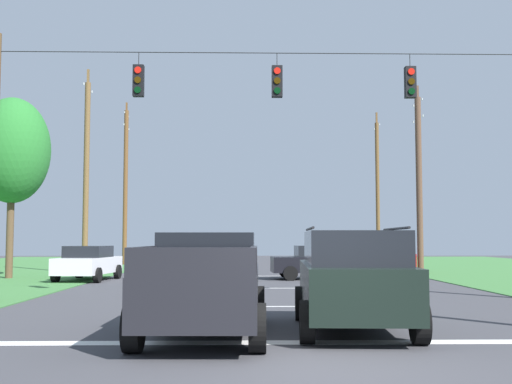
# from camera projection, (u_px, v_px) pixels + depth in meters

# --- Properties ---
(ground_plane) EXTENTS (120.00, 120.00, 0.00)m
(ground_plane) POSITION_uv_depth(u_px,v_px,m) (316.00, 366.00, 9.18)
(ground_plane) COLOR #3D3D42
(stop_bar_stripe) EXTENTS (14.12, 0.45, 0.01)m
(stop_bar_stripe) POSITION_uv_depth(u_px,v_px,m) (302.00, 342.00, 11.26)
(stop_bar_stripe) COLOR white
(stop_bar_stripe) RESTS_ON ground
(lane_dash_0) EXTENTS (2.50, 0.15, 0.01)m
(lane_dash_0) POSITION_uv_depth(u_px,v_px,m) (282.00, 306.00, 17.24)
(lane_dash_0) COLOR white
(lane_dash_0) RESTS_ON ground
(lane_dash_1) EXTENTS (2.50, 0.15, 0.01)m
(lane_dash_1) POSITION_uv_depth(u_px,v_px,m) (271.00, 288.00, 23.62)
(lane_dash_1) COLOR white
(lane_dash_1) RESTS_ON ground
(lane_dash_2) EXTENTS (2.50, 0.15, 0.01)m
(lane_dash_2) POSITION_uv_depth(u_px,v_px,m) (264.00, 276.00, 31.36)
(lane_dash_2) COLOR white
(lane_dash_2) RESTS_ON ground
(overhead_signal_span) EXTENTS (16.96, 0.31, 7.97)m
(overhead_signal_span) POSITION_uv_depth(u_px,v_px,m) (275.00, 154.00, 18.99)
(overhead_signal_span) COLOR brown
(overhead_signal_span) RESTS_ON ground
(pickup_truck) EXTENTS (2.40, 5.45, 1.95)m
(pickup_truck) POSITION_uv_depth(u_px,v_px,m) (206.00, 284.00, 12.20)
(pickup_truck) COLOR black
(pickup_truck) RESTS_ON ground
(suv_black) EXTENTS (2.45, 4.91, 2.05)m
(suv_black) POSITION_uv_depth(u_px,v_px,m) (353.00, 277.00, 12.71)
(suv_black) COLOR black
(suv_black) RESTS_ON ground
(distant_car_crossing_white) EXTENTS (2.35, 4.46, 1.52)m
(distant_car_crossing_white) POSITION_uv_depth(u_px,v_px,m) (88.00, 263.00, 27.97)
(distant_car_crossing_white) COLOR silver
(distant_car_crossing_white) RESTS_ON ground
(distant_car_oncoming) EXTENTS (4.38, 2.17, 1.52)m
(distant_car_oncoming) POSITION_uv_depth(u_px,v_px,m) (319.00, 262.00, 28.92)
(distant_car_oncoming) COLOR black
(distant_car_oncoming) RESTS_ON ground
(distant_car_far_parked) EXTENTS (4.38, 2.18, 1.52)m
(distant_car_far_parked) POSITION_uv_depth(u_px,v_px,m) (373.00, 258.00, 34.53)
(distant_car_far_parked) COLOR maroon
(distant_car_far_parked) RESTS_ON ground
(utility_pole_mid_right) EXTENTS (0.33, 1.93, 10.09)m
(utility_pole_mid_right) POSITION_uv_depth(u_px,v_px,m) (419.00, 180.00, 34.05)
(utility_pole_mid_right) COLOR brown
(utility_pole_mid_right) RESTS_ON ground
(utility_pole_far_right) EXTENTS (0.27, 1.91, 10.85)m
(utility_pole_far_right) POSITION_uv_depth(u_px,v_px,m) (378.00, 190.00, 45.17)
(utility_pole_far_right) COLOR brown
(utility_pole_far_right) RESTS_ON ground
(utility_pole_mid_left) EXTENTS (0.30, 1.87, 10.88)m
(utility_pole_mid_left) POSITION_uv_depth(u_px,v_px,m) (86.00, 174.00, 33.66)
(utility_pole_mid_left) COLOR brown
(utility_pole_mid_left) RESTS_ON ground
(utility_pole_far_left) EXTENTS (0.31, 1.98, 11.56)m
(utility_pole_far_left) POSITION_uv_depth(u_px,v_px,m) (125.00, 183.00, 45.16)
(utility_pole_far_left) COLOR brown
(utility_pole_far_left) RESTS_ON ground
(tree_roadside_right) EXTENTS (3.46, 3.46, 8.42)m
(tree_roadside_right) POSITION_uv_depth(u_px,v_px,m) (12.00, 151.00, 29.64)
(tree_roadside_right) COLOR brown
(tree_roadside_right) RESTS_ON ground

